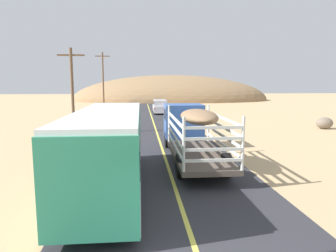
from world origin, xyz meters
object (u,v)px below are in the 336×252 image
Objects in this scene: car_far at (160,106)px; power_pole_far at (103,80)px; power_pole_mid at (72,88)px; livestock_truck at (188,126)px; boulder_mid_field at (325,123)px; bus at (109,147)px.

car_far is 10.11m from power_pole_far.
livestock_truck is at bearing -43.76° from power_pole_mid.
car_far is (-0.12, 25.32, -0.70)m from livestock_truck.
car_far is at bearing -26.82° from power_pole_far.
power_pole_mid is (-8.40, -17.16, 2.80)m from car_far.
car_far is at bearing 90.28° from livestock_truck.
livestock_truck is 6.20× the size of boulder_mid_field.
livestock_truck is 25.33m from car_far.
bus is (-4.15, -5.74, -0.04)m from livestock_truck.
car_far is at bearing 63.92° from power_pole_mid.
power_pole_far reaches higher than livestock_truck.
bus is 1.39× the size of power_pole_mid.
power_pole_mid reaches higher than car_far.
power_pole_mid reaches higher than bus.
power_pole_far is at bearing 153.18° from car_far.
bus is 31.32m from car_far.
boulder_mid_field is at bearing -41.36° from power_pole_far.
car_far reaches higher than boulder_mid_field.
livestock_truck is 1.35× the size of power_pole_mid.
car_far is 21.77m from boulder_mid_field.
boulder_mid_field is at bearing -47.59° from car_far.
bus is at bearing -82.93° from power_pole_far.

